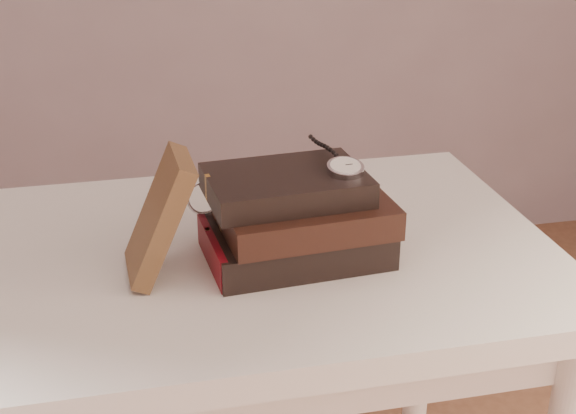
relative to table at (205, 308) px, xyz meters
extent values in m
cube|color=silver|center=(0.00, 0.00, 0.07)|extent=(1.00, 0.60, 0.04)
cube|color=white|center=(0.00, 0.00, 0.01)|extent=(0.88, 0.49, 0.08)
cylinder|color=white|center=(0.45, 0.25, -0.30)|extent=(0.05, 0.05, 0.71)
cube|color=black|center=(0.12, -0.04, 0.11)|extent=(0.25, 0.18, 0.05)
cube|color=beige|center=(0.13, -0.04, 0.11)|extent=(0.25, 0.17, 0.04)
cube|color=gold|center=(0.01, -0.02, 0.11)|extent=(0.01, 0.01, 0.05)
cube|color=maroon|center=(0.01, -0.05, 0.11)|extent=(0.02, 0.15, 0.05)
cube|color=black|center=(0.14, -0.05, 0.16)|extent=(0.24, 0.17, 0.04)
cube|color=beige|center=(0.14, -0.05, 0.16)|extent=(0.23, 0.16, 0.03)
cube|color=gold|center=(0.03, -0.03, 0.16)|extent=(0.01, 0.01, 0.04)
cube|color=black|center=(0.11, -0.03, 0.20)|extent=(0.22, 0.16, 0.04)
cube|color=beige|center=(0.12, -0.03, 0.20)|extent=(0.21, 0.15, 0.03)
cube|color=gold|center=(0.01, -0.02, 0.20)|extent=(0.01, 0.01, 0.04)
cube|color=#442C1A|center=(-0.06, -0.05, 0.18)|extent=(0.10, 0.11, 0.17)
cylinder|color=silver|center=(0.19, -0.05, 0.22)|extent=(0.05, 0.05, 0.02)
cylinder|color=white|center=(0.19, -0.05, 0.22)|extent=(0.04, 0.04, 0.01)
torus|color=silver|center=(0.19, -0.05, 0.22)|extent=(0.05, 0.05, 0.01)
cylinder|color=silver|center=(0.19, -0.02, 0.22)|extent=(0.01, 0.01, 0.01)
cube|color=black|center=(0.19, -0.04, 0.23)|extent=(0.00, 0.01, 0.00)
cube|color=black|center=(0.20, -0.05, 0.23)|extent=(0.01, 0.00, 0.00)
sphere|color=black|center=(0.19, -0.01, 0.23)|extent=(0.01, 0.01, 0.01)
sphere|color=black|center=(0.19, 0.00, 0.23)|extent=(0.01, 0.01, 0.01)
sphere|color=black|center=(0.19, 0.01, 0.23)|extent=(0.01, 0.01, 0.01)
sphere|color=black|center=(0.18, 0.02, 0.23)|extent=(0.01, 0.01, 0.01)
sphere|color=black|center=(0.18, 0.03, 0.23)|extent=(0.01, 0.01, 0.01)
sphere|color=black|center=(0.18, 0.03, 0.23)|extent=(0.01, 0.01, 0.01)
sphere|color=black|center=(0.18, 0.04, 0.22)|extent=(0.01, 0.01, 0.01)
sphere|color=black|center=(0.18, 0.05, 0.22)|extent=(0.01, 0.01, 0.01)
sphere|color=black|center=(0.18, 0.06, 0.22)|extent=(0.01, 0.01, 0.01)
sphere|color=black|center=(0.17, 0.07, 0.23)|extent=(0.01, 0.01, 0.01)
torus|color=silver|center=(0.01, 0.03, 0.16)|extent=(0.05, 0.02, 0.05)
torus|color=silver|center=(0.06, 0.03, 0.16)|extent=(0.05, 0.02, 0.05)
cylinder|color=silver|center=(0.03, 0.03, 0.16)|extent=(0.01, 0.00, 0.00)
cylinder|color=silver|center=(-0.02, 0.08, 0.16)|extent=(0.01, 0.11, 0.03)
cylinder|color=silver|center=(0.08, 0.09, 0.16)|extent=(0.01, 0.11, 0.03)
camera|label=1|loc=(-0.10, -1.01, 0.62)|focal=50.22mm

